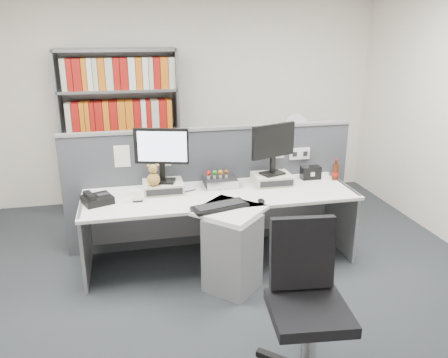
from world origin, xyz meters
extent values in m
plane|color=#32363B|center=(0.00, 0.00, 0.00)|extent=(5.50, 5.50, 0.00)
cube|color=white|center=(0.00, 2.75, 1.35)|extent=(5.00, 0.04, 2.70)
cube|color=#41434A|center=(0.00, 1.25, 0.62)|extent=(3.00, 0.05, 1.25)
cube|color=gray|center=(0.00, 1.25, 1.26)|extent=(3.00, 0.07, 0.03)
cube|color=white|center=(0.95, 1.22, 0.95)|extent=(0.22, 0.04, 0.12)
cube|color=white|center=(-0.90, 1.22, 1.05)|extent=(0.16, 0.00, 0.22)
cube|color=white|center=(-0.50, 1.22, 1.05)|extent=(0.16, 0.00, 0.22)
cube|color=white|center=(0.70, 1.22, 1.05)|extent=(0.16, 0.00, 0.22)
cube|color=white|center=(0.00, 0.82, 0.70)|extent=(2.60, 0.80, 0.03)
cube|color=white|center=(0.00, 0.42, 0.70)|extent=(0.74, 0.74, 0.03)
cube|color=gray|center=(0.00, 0.30, 0.34)|extent=(0.57, 0.57, 0.69)
cube|color=gray|center=(-1.28, 0.82, 0.36)|extent=(0.03, 0.70, 0.72)
cube|color=gray|center=(1.28, 0.82, 0.36)|extent=(0.03, 0.70, 0.72)
cube|color=gray|center=(0.00, 1.18, 0.35)|extent=(2.50, 0.02, 0.45)
cube|color=beige|center=(-0.53, 0.98, 0.77)|extent=(0.38, 0.30, 0.10)
cube|color=black|center=(-0.53, 0.83, 0.77)|extent=(0.34, 0.01, 0.06)
cube|color=beige|center=(0.57, 0.98, 0.77)|extent=(0.38, 0.30, 0.10)
cube|color=black|center=(0.57, 0.83, 0.77)|extent=(0.34, 0.01, 0.06)
cube|color=black|center=(-0.53, 0.98, 0.83)|extent=(0.26, 0.22, 0.02)
cube|color=black|center=(-0.53, 0.98, 0.92)|extent=(0.06, 0.04, 0.18)
cube|color=black|center=(-0.53, 0.98, 1.17)|extent=(0.50, 0.18, 0.34)
cube|color=#C6D1FC|center=(-0.52, 0.96, 1.17)|extent=(0.45, 0.13, 0.29)
cube|color=black|center=(0.57, 0.98, 0.83)|extent=(0.26, 0.23, 0.02)
cube|color=black|center=(0.57, 0.98, 0.92)|extent=(0.06, 0.05, 0.18)
cube|color=black|center=(0.57, 0.98, 1.17)|extent=(0.49, 0.21, 0.33)
cube|color=#C6D1FC|center=(0.56, 0.96, 1.17)|extent=(0.43, 0.16, 0.28)
cube|color=black|center=(0.05, 1.05, 0.76)|extent=(0.31, 0.28, 0.08)
cube|color=silver|center=(0.05, 0.91, 0.76)|extent=(0.31, 0.01, 0.08)
cylinder|color=beige|center=(-0.07, 1.03, 0.82)|extent=(0.03, 0.03, 0.03)
sphere|color=#A5140F|center=(-0.07, 1.03, 0.86)|extent=(0.05, 0.05, 0.05)
cylinder|color=beige|center=(-0.01, 1.03, 0.82)|extent=(0.03, 0.03, 0.03)
sphere|color=#19721E|center=(-0.01, 1.03, 0.86)|extent=(0.05, 0.05, 0.05)
cylinder|color=beige|center=(0.05, 1.03, 0.82)|extent=(0.03, 0.03, 0.03)
sphere|color=orange|center=(0.05, 1.03, 0.86)|extent=(0.05, 0.05, 0.05)
cylinder|color=beige|center=(0.11, 1.03, 0.82)|extent=(0.03, 0.03, 0.03)
sphere|color=#593319|center=(0.11, 1.03, 0.86)|extent=(0.05, 0.05, 0.05)
cube|color=black|center=(-0.08, 0.46, 0.73)|extent=(0.53, 0.31, 0.03)
cube|color=black|center=(-0.08, 0.46, 0.75)|extent=(0.46, 0.25, 0.01)
ellipsoid|color=black|center=(0.31, 0.49, 0.74)|extent=(0.06, 0.10, 0.04)
cube|color=black|center=(-1.14, 0.81, 0.75)|extent=(0.31, 0.30, 0.07)
cube|color=black|center=(-1.20, 0.79, 0.81)|extent=(0.13, 0.21, 0.04)
cube|color=black|center=(-1.08, 0.83, 0.79)|extent=(0.13, 0.10, 0.01)
cube|color=black|center=(-0.78, 0.77, 0.73)|extent=(0.09, 0.05, 0.02)
cube|color=white|center=(-0.78, 0.76, 0.78)|extent=(0.08, 0.03, 0.09)
cube|color=white|center=(-0.78, 0.79, 0.78)|extent=(0.08, 0.03, 0.09)
sphere|color=olive|center=(-0.62, 0.89, 0.88)|extent=(0.12, 0.12, 0.12)
sphere|color=olive|center=(-0.62, 0.89, 0.98)|extent=(0.08, 0.08, 0.08)
sphere|color=olive|center=(-0.66, 0.89, 1.01)|extent=(0.03, 0.03, 0.03)
sphere|color=olive|center=(-0.58, 0.89, 1.01)|extent=(0.03, 0.03, 0.03)
cube|color=black|center=(1.02, 1.04, 0.79)|extent=(0.20, 0.11, 0.13)
cylinder|color=#3F190A|center=(1.25, 0.96, 0.80)|extent=(0.07, 0.07, 0.17)
cylinder|color=#A5140F|center=(1.25, 0.96, 0.79)|extent=(0.07, 0.07, 0.05)
cylinder|color=#3F190A|center=(1.25, 0.96, 0.91)|extent=(0.03, 0.03, 0.05)
cylinder|color=#A5140F|center=(1.25, 0.96, 0.94)|extent=(0.03, 0.03, 0.01)
cube|color=slate|center=(-1.59, 2.45, 1.00)|extent=(0.03, 0.40, 2.00)
cube|color=slate|center=(-0.21, 2.45, 1.00)|extent=(0.03, 0.40, 2.00)
cube|color=slate|center=(-0.90, 2.64, 1.00)|extent=(1.40, 0.02, 2.00)
cube|color=slate|center=(-0.90, 2.45, 0.02)|extent=(1.38, 0.40, 0.03)
cube|color=slate|center=(-0.90, 2.45, 0.52)|extent=(1.38, 0.40, 0.03)
cube|color=slate|center=(-0.90, 2.45, 1.02)|extent=(1.38, 0.40, 0.03)
cube|color=slate|center=(-0.90, 2.45, 1.52)|extent=(1.38, 0.40, 0.03)
cube|color=slate|center=(-0.90, 2.45, 1.98)|extent=(1.38, 0.40, 0.03)
cube|color=#A5140F|center=(-0.90, 2.42, 0.22)|extent=(1.24, 0.28, 0.36)
cube|color=orange|center=(-0.90, 2.42, 0.72)|extent=(1.24, 0.28, 0.36)
cube|color=beige|center=(-0.90, 2.42, 1.21)|extent=(1.24, 0.28, 0.36)
cube|color=white|center=(-0.90, 2.42, 1.71)|extent=(1.24, 0.28, 0.36)
cube|color=slate|center=(1.20, 2.00, 0.35)|extent=(0.45, 0.60, 0.70)
cube|color=black|center=(1.20, 1.70, 0.52)|extent=(0.40, 0.02, 0.28)
cube|color=black|center=(1.20, 1.70, 0.20)|extent=(0.40, 0.02, 0.28)
cylinder|color=white|center=(1.20, 2.00, 0.72)|extent=(0.18, 0.18, 0.03)
cylinder|color=white|center=(1.20, 2.00, 0.82)|extent=(0.03, 0.03, 0.18)
cylinder|color=white|center=(1.20, 1.98, 1.07)|extent=(0.31, 0.11, 0.31)
cylinder|color=silver|center=(1.20, 2.01, 1.07)|extent=(0.31, 0.10, 0.31)
cylinder|color=silver|center=(0.23, -0.86, 0.27)|extent=(0.05, 0.05, 0.43)
cube|color=black|center=(0.23, -0.86, 0.51)|extent=(0.55, 0.55, 0.08)
cube|color=black|center=(0.25, -0.63, 0.81)|extent=(0.44, 0.16, 0.50)
cube|color=black|center=(0.30, -0.68, 0.05)|extent=(0.18, 0.32, 0.04)
cylinder|color=black|center=(0.36, -0.56, 0.03)|extent=(0.05, 0.05, 0.03)
cylinder|color=black|center=(-0.01, -0.64, 0.03)|extent=(0.05, 0.05, 0.03)
camera|label=1|loc=(-0.83, -3.12, 2.23)|focal=36.02mm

